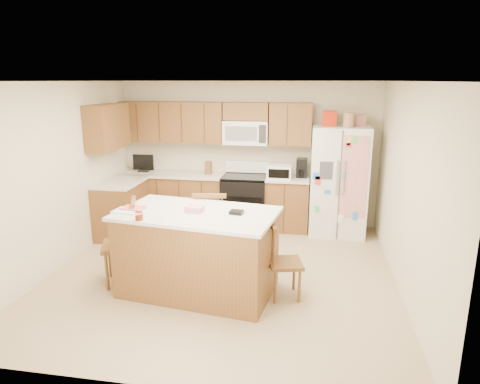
% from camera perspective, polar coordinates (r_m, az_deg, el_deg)
% --- Properties ---
extents(ground, '(4.50, 4.50, 0.00)m').
position_cam_1_polar(ground, '(5.85, -2.40, -10.77)').
color(ground, tan).
rests_on(ground, ground).
extents(room_shell, '(4.60, 4.60, 2.52)m').
position_cam_1_polar(room_shell, '(5.39, -2.56, 3.20)').
color(room_shell, beige).
rests_on(room_shell, ground).
extents(cabinetry, '(3.36, 1.56, 2.15)m').
position_cam_1_polar(cabinetry, '(7.44, -7.00, 2.18)').
color(cabinetry, brown).
rests_on(cabinetry, ground).
extents(stove, '(0.76, 0.65, 1.13)m').
position_cam_1_polar(stove, '(7.47, 0.66, -1.15)').
color(stove, black).
rests_on(stove, ground).
extents(refrigerator, '(0.90, 0.79, 2.04)m').
position_cam_1_polar(refrigerator, '(7.22, 13.00, 1.59)').
color(refrigerator, white).
rests_on(refrigerator, ground).
extents(island, '(1.98, 1.32, 1.10)m').
position_cam_1_polar(island, '(5.22, -5.66, -7.92)').
color(island, brown).
rests_on(island, ground).
extents(windsor_chair_left, '(0.58, 0.59, 1.08)m').
position_cam_1_polar(windsor_chair_left, '(5.61, -15.35, -6.76)').
color(windsor_chair_left, brown).
rests_on(windsor_chair_left, ground).
extents(windsor_chair_back, '(0.52, 0.50, 1.08)m').
position_cam_1_polar(windsor_chair_back, '(5.88, -3.87, -5.22)').
color(windsor_chair_back, brown).
rests_on(windsor_chair_back, ground).
extents(windsor_chair_right, '(0.46, 0.48, 0.92)m').
position_cam_1_polar(windsor_chair_right, '(5.12, 5.80, -9.33)').
color(windsor_chair_right, brown).
rests_on(windsor_chair_right, ground).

